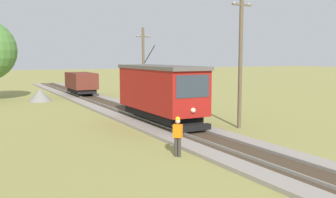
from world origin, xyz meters
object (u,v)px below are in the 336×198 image
object	(u,v)px
track_worker	(178,135)
freight_car	(81,83)
utility_pole_near_tram	(240,57)
utility_pole_mid	(143,64)
red_tram	(160,91)
gravel_pile	(40,95)

from	to	relation	value
track_worker	freight_car	bearing A→B (deg)	45.16
utility_pole_near_tram	utility_pole_mid	world-z (taller)	utility_pole_near_tram
red_tram	freight_car	bearing A→B (deg)	90.01
track_worker	utility_pole_near_tram	bearing A→B (deg)	-6.98
gravel_pile	freight_car	bearing A→B (deg)	28.08
red_tram	utility_pole_mid	world-z (taller)	utility_pole_mid
utility_pole_mid	gravel_pile	xyz separation A→B (m)	(-8.58, 5.67, -3.03)
track_worker	gravel_pile	bearing A→B (deg)	55.78
track_worker	utility_pole_mid	bearing A→B (deg)	31.53
red_tram	freight_car	xyz separation A→B (m)	(-0.00, 19.41, -0.64)
gravel_pile	utility_pole_mid	bearing A→B (deg)	-33.44
red_tram	gravel_pile	size ratio (longest dim) A/B	3.70
red_tram	track_worker	bearing A→B (deg)	-111.04
red_tram	freight_car	distance (m)	19.42
red_tram	freight_car	size ratio (longest dim) A/B	1.64
utility_pole_near_tram	utility_pole_mid	bearing A→B (deg)	90.00
utility_pole_mid	track_worker	size ratio (longest dim) A/B	3.98
freight_car	utility_pole_mid	size ratio (longest dim) A/B	0.73
gravel_pile	utility_pole_near_tram	bearing A→B (deg)	-66.91
utility_pole_mid	red_tram	bearing A→B (deg)	-108.77
utility_pole_near_tram	gravel_pile	xyz separation A→B (m)	(-8.58, 20.13, -3.72)
freight_car	gravel_pile	world-z (taller)	freight_car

